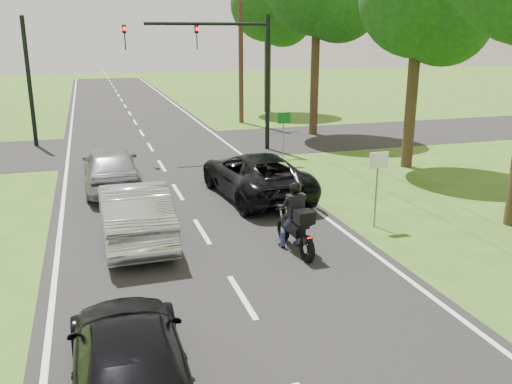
% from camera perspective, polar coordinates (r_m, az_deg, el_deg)
% --- Properties ---
extents(ground, '(140.00, 140.00, 0.00)m').
position_cam_1_polar(ground, '(11.29, -1.50, -11.00)').
color(ground, '#3A5A19').
rests_on(ground, ground).
extents(road, '(8.00, 100.00, 0.01)m').
position_cam_1_polar(road, '(20.51, -9.13, 1.47)').
color(road, black).
rests_on(road, ground).
extents(cross_road, '(60.00, 7.00, 0.01)m').
position_cam_1_polar(cross_road, '(26.32, -11.06, 4.65)').
color(cross_road, black).
rests_on(cross_road, ground).
extents(motorcycle_rider, '(0.59, 2.07, 1.78)m').
position_cam_1_polar(motorcycle_rider, '(13.26, 4.25, -3.47)').
color(motorcycle_rider, black).
rests_on(motorcycle_rider, ground).
extents(dark_suv, '(2.87, 5.42, 1.45)m').
position_cam_1_polar(dark_suv, '(17.81, -0.11, 1.86)').
color(dark_suv, black).
rests_on(dark_suv, road).
extents(silver_sedan, '(1.70, 4.70, 1.54)m').
position_cam_1_polar(silver_sedan, '(14.31, -12.74, -2.00)').
color(silver_sedan, '#B8B9BE').
rests_on(silver_sedan, road).
extents(silver_suv, '(1.85, 4.56, 1.55)m').
position_cam_1_polar(silver_suv, '(19.21, -14.99, 2.52)').
color(silver_suv, '#979A9E').
rests_on(silver_suv, road).
extents(dark_car_behind, '(1.72, 4.22, 1.22)m').
position_cam_1_polar(dark_car_behind, '(8.49, -13.22, -16.60)').
color(dark_car_behind, black).
rests_on(dark_car_behind, road).
extents(traffic_signal, '(6.38, 0.44, 6.00)m').
position_cam_1_polar(traffic_signal, '(24.44, -3.02, 13.82)').
color(traffic_signal, black).
rests_on(traffic_signal, ground).
extents(signal_pole_far, '(0.20, 0.20, 6.00)m').
position_cam_1_polar(signal_pole_far, '(27.86, -22.75, 10.57)').
color(signal_pole_far, black).
rests_on(signal_pole_far, ground).
extents(utility_pole_far, '(1.60, 0.28, 10.00)m').
position_cam_1_polar(utility_pole_far, '(32.89, -1.62, 16.11)').
color(utility_pole_far, '#4B2E22').
rests_on(utility_pole_far, ground).
extents(sign_white, '(0.55, 0.07, 2.12)m').
position_cam_1_polar(sign_white, '(15.08, 12.71, 2.16)').
color(sign_white, slate).
rests_on(sign_white, ground).
extents(sign_green, '(0.55, 0.07, 2.12)m').
position_cam_1_polar(sign_green, '(22.28, 2.94, 7.02)').
color(sign_green, slate).
rests_on(sign_green, ground).
extents(tree_row_c, '(4.80, 4.65, 8.76)m').
position_cam_1_polar(tree_row_c, '(22.29, 17.64, 18.29)').
color(tree_row_c, '#332316').
rests_on(tree_row_c, ground).
extents(tree_row_e, '(5.28, 5.12, 9.61)m').
position_cam_1_polar(tree_row_e, '(37.51, 1.81, 18.80)').
color(tree_row_e, '#332316').
rests_on(tree_row_e, ground).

